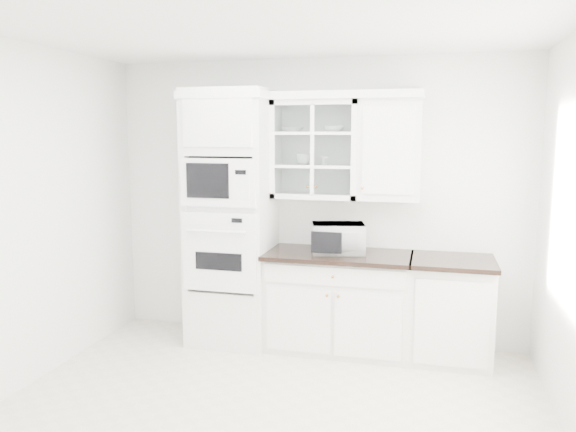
# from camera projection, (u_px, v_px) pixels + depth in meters

# --- Properties ---
(ground) EXTENTS (4.00, 3.50, 0.01)m
(ground) POSITION_uv_depth(u_px,v_px,m) (265.00, 420.00, 3.94)
(ground) COLOR beige
(ground) RESTS_ON ground
(room_shell) EXTENTS (4.00, 3.50, 2.70)m
(room_shell) POSITION_uv_depth(u_px,v_px,m) (280.00, 164.00, 4.10)
(room_shell) COLOR white
(room_shell) RESTS_ON ground
(oven_column) EXTENTS (0.76, 0.68, 2.40)m
(oven_column) POSITION_uv_depth(u_px,v_px,m) (231.00, 219.00, 5.31)
(oven_column) COLOR white
(oven_column) RESTS_ON ground
(base_cabinet_run) EXTENTS (1.32, 0.67, 0.92)m
(base_cabinet_run) POSITION_uv_depth(u_px,v_px,m) (338.00, 301.00, 5.19)
(base_cabinet_run) COLOR white
(base_cabinet_run) RESTS_ON ground
(extra_base_cabinet) EXTENTS (0.72, 0.67, 0.92)m
(extra_base_cabinet) POSITION_uv_depth(u_px,v_px,m) (450.00, 309.00, 4.95)
(extra_base_cabinet) COLOR white
(extra_base_cabinet) RESTS_ON ground
(upper_cabinet_glass) EXTENTS (0.80, 0.33, 0.90)m
(upper_cabinet_glass) POSITION_uv_depth(u_px,v_px,m) (316.00, 150.00, 5.19)
(upper_cabinet_glass) COLOR white
(upper_cabinet_glass) RESTS_ON room_shell
(upper_cabinet_solid) EXTENTS (0.55, 0.33, 0.90)m
(upper_cabinet_solid) POSITION_uv_depth(u_px,v_px,m) (390.00, 150.00, 5.02)
(upper_cabinet_solid) COLOR white
(upper_cabinet_solid) RESTS_ON room_shell
(crown_molding) EXTENTS (2.14, 0.38, 0.07)m
(crown_molding) POSITION_uv_depth(u_px,v_px,m) (305.00, 96.00, 5.12)
(crown_molding) COLOR white
(crown_molding) RESTS_ON room_shell
(countertop_microwave) EXTENTS (0.55, 0.49, 0.27)m
(countertop_microwave) POSITION_uv_depth(u_px,v_px,m) (338.00, 238.00, 5.10)
(countertop_microwave) COLOR white
(countertop_microwave) RESTS_ON base_cabinet_run
(bowl_a) EXTENTS (0.23, 0.23, 0.05)m
(bowl_a) POSITION_uv_depth(u_px,v_px,m) (293.00, 130.00, 5.20)
(bowl_a) COLOR white
(bowl_a) RESTS_ON upper_cabinet_glass
(bowl_b) EXTENTS (0.19, 0.19, 0.06)m
(bowl_b) POSITION_uv_depth(u_px,v_px,m) (334.00, 129.00, 5.11)
(bowl_b) COLOR white
(bowl_b) RESTS_ON upper_cabinet_glass
(cup_a) EXTENTS (0.14, 0.14, 0.10)m
(cup_a) POSITION_uv_depth(u_px,v_px,m) (303.00, 159.00, 5.23)
(cup_a) COLOR white
(cup_a) RESTS_ON upper_cabinet_glass
(cup_b) EXTENTS (0.11, 0.11, 0.08)m
(cup_b) POSITION_uv_depth(u_px,v_px,m) (325.00, 161.00, 5.16)
(cup_b) COLOR white
(cup_b) RESTS_ON upper_cabinet_glass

